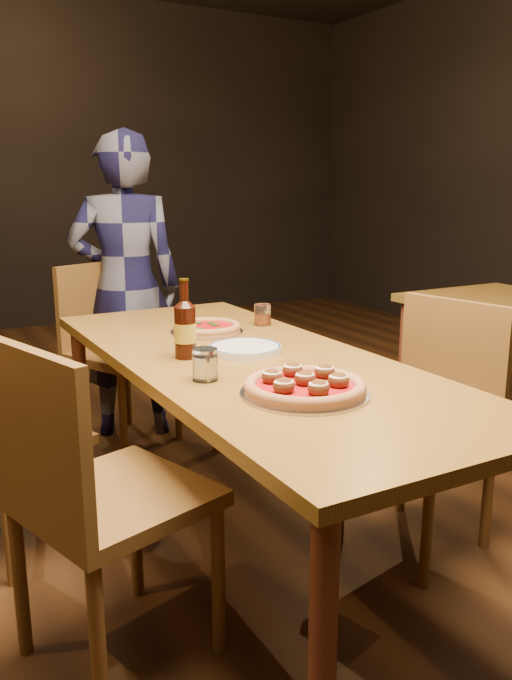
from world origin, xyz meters
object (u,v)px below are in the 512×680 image
table_main (249,378)px  water_glass (205,364)px  chair_main_e (417,425)px  plate_stack (245,349)px  chair_main_nw (115,495)px  chair_end (123,352)px  diner (126,288)px  chair_main_sw (20,439)px  beer_bottle (185,331)px  pizza_margherita (207,328)px  amber_glass (263,315)px  pizza_meatball (305,386)px

table_main → water_glass: water_glass is taller
chair_main_e → plate_stack: (-0.55, 0.28, 0.29)m
chair_main_nw → chair_main_e: chair_main_nw is taller
chair_end → diner: diner is taller
chair_main_sw → beer_bottle: bearing=-148.6°
table_main → chair_main_nw: 0.64m
table_main → plate_stack: size_ratio=8.03×
diner → table_main: bearing=108.0°
pizza_margherita → chair_main_nw: bearing=-131.4°
table_main → amber_glass: 0.54m
pizza_margherita → water_glass: water_glass is taller
pizza_meatball → beer_bottle: size_ratio=1.39×
chair_main_e → plate_stack: 0.68m
pizza_margherita → diner: diner is taller
diner → plate_stack: bearing=108.8°
beer_bottle → chair_main_sw: bearing=143.6°
chair_main_sw → diner: bearing=-59.5°
chair_main_e → pizza_meatball: size_ratio=2.63×
chair_main_e → chair_end: chair_end is taller
table_main → beer_bottle: (-0.19, 0.10, 0.17)m
table_main → chair_end: size_ratio=2.07×
pizza_margherita → plate_stack: (-0.02, -0.35, -0.01)m
water_glass → amber_glass: 0.81m
chair_main_nw → chair_end: chair_main_nw is taller
chair_main_nw → beer_bottle: 0.62m
chair_main_e → water_glass: size_ratio=9.92×
diner → pizza_margherita: bearing=109.5°
chair_main_sw → amber_glass: 1.05m
chair_main_nw → beer_bottle: bearing=-62.8°
diner → amber_glass: bearing=124.3°
table_main → diner: size_ratio=1.26×
pizza_margherita → amber_glass: (0.26, 0.01, 0.02)m
pizza_meatball → pizza_margherita: 0.85m
chair_end → water_glass: 1.50m
chair_main_sw → diner: size_ratio=0.54×
chair_end → table_main: bearing=-112.9°
chair_main_sw → pizza_margherita: bearing=-115.8°
beer_bottle → diner: diner is taller
chair_main_e → beer_bottle: bearing=-124.9°
chair_main_e → water_glass: bearing=-105.8°
chair_main_e → pizza_meatball: bearing=-83.7°
pizza_margherita → amber_glass: bearing=3.2°
chair_end → diner: 0.35m
water_glass → amber_glass: bearing=48.1°
pizza_meatball → pizza_margherita: (0.10, 0.85, -0.01)m
amber_glass → water_glass: bearing=-131.9°
chair_main_e → pizza_margherita: size_ratio=3.32×
pizza_margherita → water_glass: 0.65m
pizza_meatball → plate_stack: bearing=81.1°
plate_stack → diner: diner is taller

